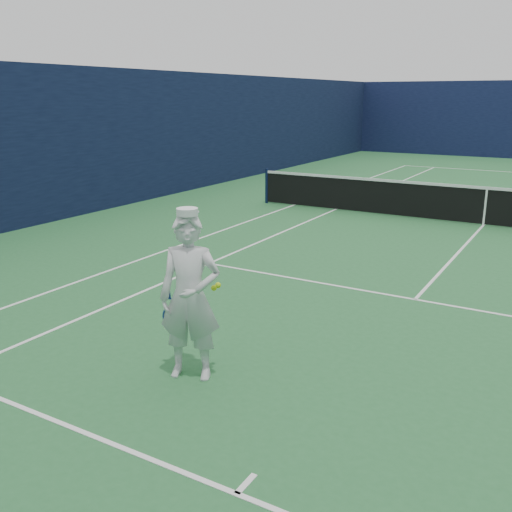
# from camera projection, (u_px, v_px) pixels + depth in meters

# --- Properties ---
(ground) EXTENTS (80.00, 80.00, 0.00)m
(ground) POSITION_uv_depth(u_px,v_px,m) (483.00, 226.00, 14.65)
(ground) COLOR #266634
(ground) RESTS_ON ground
(court_markings) EXTENTS (11.03, 23.83, 0.01)m
(court_markings) POSITION_uv_depth(u_px,v_px,m) (483.00, 226.00, 14.64)
(court_markings) COLOR white
(court_markings) RESTS_ON ground
(windscreen_fence) EXTENTS (20.12, 36.12, 4.00)m
(windscreen_fence) POSITION_uv_depth(u_px,v_px,m) (492.00, 147.00, 14.10)
(windscreen_fence) COLOR #0F163A
(windscreen_fence) RESTS_ON ground
(tennis_net) EXTENTS (12.88, 0.09, 1.07)m
(tennis_net) POSITION_uv_depth(u_px,v_px,m) (485.00, 204.00, 14.50)
(tennis_net) COLOR #141E4C
(tennis_net) RESTS_ON ground
(tennis_player) EXTENTS (0.91, 0.70, 2.03)m
(tennis_player) POSITION_uv_depth(u_px,v_px,m) (190.00, 297.00, 6.54)
(tennis_player) COLOR silver
(tennis_player) RESTS_ON ground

